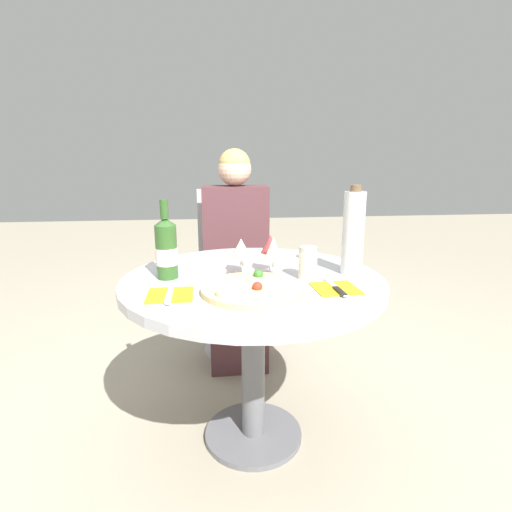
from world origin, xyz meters
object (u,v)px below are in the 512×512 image
object	(u,v)px
pizza_large	(252,289)
tall_carafe	(353,233)
seated_diner	(237,269)
wine_bottle	(166,249)
chair_behind_diner	(235,274)
dining_table	(253,307)

from	to	relation	value
pizza_large	tall_carafe	distance (m)	0.47
seated_diner	wine_bottle	bearing A→B (deg)	66.26
pizza_large	chair_behind_diner	bearing A→B (deg)	90.00
dining_table	tall_carafe	xyz separation A→B (m)	(0.39, 0.01, 0.28)
chair_behind_diner	pizza_large	xyz separation A→B (m)	(0.00, -1.03, 0.25)
chair_behind_diner	tall_carafe	distance (m)	1.02
dining_table	chair_behind_diner	bearing A→B (deg)	91.34
chair_behind_diner	wine_bottle	size ratio (longest dim) A/B	3.24
dining_table	seated_diner	world-z (taller)	seated_diner
wine_bottle	tall_carafe	world-z (taller)	tall_carafe
seated_diner	tall_carafe	distance (m)	0.88
seated_diner	tall_carafe	size ratio (longest dim) A/B	3.47
wine_bottle	seated_diner	bearing A→B (deg)	66.26
seated_diner	chair_behind_diner	bearing A→B (deg)	-90.00
chair_behind_diner	seated_diner	bearing A→B (deg)	90.00
seated_diner	tall_carafe	world-z (taller)	seated_diner
pizza_large	wine_bottle	size ratio (longest dim) A/B	1.19
wine_bottle	tall_carafe	distance (m)	0.71
dining_table	wine_bottle	distance (m)	0.40
seated_diner	pizza_large	xyz separation A→B (m)	(0.00, -0.88, 0.18)
dining_table	tall_carafe	distance (m)	0.48
pizza_large	wine_bottle	xyz separation A→B (m)	(-0.30, 0.20, 0.10)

